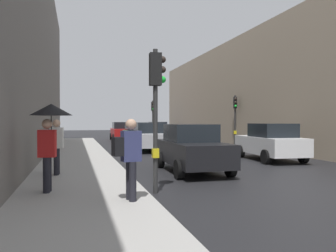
{
  "coord_description": "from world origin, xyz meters",
  "views": [
    {
      "loc": [
        -6.54,
        -8.23,
        1.89
      ],
      "look_at": [
        -1.36,
        10.37,
        1.58
      ],
      "focal_mm": 35.6,
      "sensor_mm": 36.0,
      "label": 1
    }
  ],
  "objects_px": {
    "pedestrian_with_umbrella": "(50,123)",
    "car_green_estate": "(136,133)",
    "traffic_light_near_left": "(156,94)",
    "car_blue_van": "(157,130)",
    "traffic_light_mid_street": "(235,111)",
    "traffic_light_far_median": "(153,113)",
    "pedestrian_with_grey_backpack": "(129,154)",
    "pedestrian_with_black_backpack": "(55,143)",
    "car_white_compact": "(270,142)",
    "car_red_sedan": "(122,131)",
    "car_silver_hatchback": "(149,137)",
    "car_dark_suv": "(192,148)"
  },
  "relations": [
    {
      "from": "traffic_light_near_left",
      "to": "traffic_light_mid_street",
      "type": "xyz_separation_m",
      "value": [
        9.05,
        13.34,
        -0.01
      ]
    },
    {
      "from": "pedestrian_with_umbrella",
      "to": "car_red_sedan",
      "type": "bearing_deg",
      "value": 78.32
    },
    {
      "from": "traffic_light_far_median",
      "to": "car_green_estate",
      "type": "distance_m",
      "value": 4.48
    },
    {
      "from": "traffic_light_near_left",
      "to": "car_blue_van",
      "type": "distance_m",
      "value": 29.23
    },
    {
      "from": "pedestrian_with_umbrella",
      "to": "car_green_estate",
      "type": "bearing_deg",
      "value": 73.39
    },
    {
      "from": "traffic_light_near_left",
      "to": "car_red_sedan",
      "type": "relative_size",
      "value": 0.89
    },
    {
      "from": "traffic_light_near_left",
      "to": "pedestrian_with_grey_backpack",
      "type": "relative_size",
      "value": 2.11
    },
    {
      "from": "car_blue_van",
      "to": "pedestrian_with_grey_backpack",
      "type": "relative_size",
      "value": 2.44
    },
    {
      "from": "traffic_light_near_left",
      "to": "pedestrian_with_grey_backpack",
      "type": "xyz_separation_m",
      "value": [
        -0.91,
        -1.26,
        -1.42
      ]
    },
    {
      "from": "car_dark_suv",
      "to": "car_white_compact",
      "type": "xyz_separation_m",
      "value": [
        4.81,
        2.35,
        0.0
      ]
    },
    {
      "from": "car_dark_suv",
      "to": "car_blue_van",
      "type": "bearing_deg",
      "value": 79.2
    },
    {
      "from": "traffic_light_far_median",
      "to": "car_silver_hatchback",
      "type": "height_order",
      "value": "traffic_light_far_median"
    },
    {
      "from": "traffic_light_mid_street",
      "to": "pedestrian_with_umbrella",
      "type": "relative_size",
      "value": 1.74
    },
    {
      "from": "traffic_light_far_median",
      "to": "pedestrian_with_umbrella",
      "type": "height_order",
      "value": "traffic_light_far_median"
    },
    {
      "from": "car_blue_van",
      "to": "car_white_compact",
      "type": "relative_size",
      "value": 1.0
    },
    {
      "from": "car_silver_hatchback",
      "to": "pedestrian_with_grey_backpack",
      "type": "xyz_separation_m",
      "value": [
        -3.31,
        -13.26,
        0.29
      ]
    },
    {
      "from": "traffic_light_mid_street",
      "to": "car_blue_van",
      "type": "distance_m",
      "value": 15.25
    },
    {
      "from": "traffic_light_near_left",
      "to": "car_green_estate",
      "type": "relative_size",
      "value": 0.88
    },
    {
      "from": "car_red_sedan",
      "to": "car_blue_van",
      "type": "bearing_deg",
      "value": 44.21
    },
    {
      "from": "car_silver_hatchback",
      "to": "traffic_light_mid_street",
      "type": "bearing_deg",
      "value": 11.34
    },
    {
      "from": "car_green_estate",
      "to": "car_red_sedan",
      "type": "bearing_deg",
      "value": 93.61
    },
    {
      "from": "pedestrian_with_umbrella",
      "to": "car_white_compact",
      "type": "bearing_deg",
      "value": 29.68
    },
    {
      "from": "traffic_light_far_median",
      "to": "pedestrian_with_black_backpack",
      "type": "height_order",
      "value": "traffic_light_far_median"
    },
    {
      "from": "traffic_light_far_median",
      "to": "pedestrian_with_grey_backpack",
      "type": "relative_size",
      "value": 2.11
    },
    {
      "from": "traffic_light_mid_street",
      "to": "car_white_compact",
      "type": "relative_size",
      "value": 0.86
    },
    {
      "from": "car_green_estate",
      "to": "pedestrian_with_umbrella",
      "type": "xyz_separation_m",
      "value": [
        -5.28,
        -17.71,
        0.96
      ]
    },
    {
      "from": "pedestrian_with_grey_backpack",
      "to": "traffic_light_mid_street",
      "type": "bearing_deg",
      "value": 55.7
    },
    {
      "from": "car_green_estate",
      "to": "car_white_compact",
      "type": "xyz_separation_m",
      "value": [
        4.27,
        -12.26,
        0.0
      ]
    },
    {
      "from": "car_white_compact",
      "to": "pedestrian_with_grey_backpack",
      "type": "bearing_deg",
      "value": -139.0
    },
    {
      "from": "car_red_sedan",
      "to": "pedestrian_with_grey_backpack",
      "type": "height_order",
      "value": "pedestrian_with_grey_backpack"
    },
    {
      "from": "car_blue_van",
      "to": "car_silver_hatchback",
      "type": "distance_m",
      "value": 16.95
    },
    {
      "from": "car_dark_suv",
      "to": "pedestrian_with_black_backpack",
      "type": "relative_size",
      "value": 2.4
    },
    {
      "from": "traffic_light_near_left",
      "to": "pedestrian_with_grey_backpack",
      "type": "height_order",
      "value": "traffic_light_near_left"
    },
    {
      "from": "traffic_light_near_left",
      "to": "traffic_light_far_median",
      "type": "relative_size",
      "value": 1.0
    },
    {
      "from": "traffic_light_far_median",
      "to": "car_blue_van",
      "type": "relative_size",
      "value": 0.86
    },
    {
      "from": "pedestrian_with_umbrella",
      "to": "pedestrian_with_grey_backpack",
      "type": "height_order",
      "value": "pedestrian_with_umbrella"
    },
    {
      "from": "traffic_light_far_median",
      "to": "pedestrian_with_umbrella",
      "type": "bearing_deg",
      "value": -109.29
    },
    {
      "from": "car_green_estate",
      "to": "pedestrian_with_black_backpack",
      "type": "bearing_deg",
      "value": -109.5
    },
    {
      "from": "pedestrian_with_umbrella",
      "to": "pedestrian_with_grey_backpack",
      "type": "xyz_separation_m",
      "value": [
        1.71,
        -1.38,
        -0.68
      ]
    },
    {
      "from": "traffic_light_far_median",
      "to": "car_blue_van",
      "type": "distance_m",
      "value": 7.49
    },
    {
      "from": "traffic_light_far_median",
      "to": "pedestrian_with_black_backpack",
      "type": "bearing_deg",
      "value": -111.93
    },
    {
      "from": "car_white_compact",
      "to": "pedestrian_with_grey_backpack",
      "type": "xyz_separation_m",
      "value": [
        -7.84,
        -6.82,
        0.29
      ]
    },
    {
      "from": "traffic_light_far_median",
      "to": "car_silver_hatchback",
      "type": "relative_size",
      "value": 0.88
    },
    {
      "from": "car_dark_suv",
      "to": "traffic_light_far_median",
      "type": "bearing_deg",
      "value": 81.55
    },
    {
      "from": "car_white_compact",
      "to": "pedestrian_with_black_backpack",
      "type": "bearing_deg",
      "value": -163.97
    },
    {
      "from": "car_silver_hatchback",
      "to": "car_green_estate",
      "type": "bearing_deg",
      "value": 87.4
    },
    {
      "from": "car_red_sedan",
      "to": "pedestrian_with_black_backpack",
      "type": "height_order",
      "value": "pedestrian_with_black_backpack"
    },
    {
      "from": "car_red_sedan",
      "to": "pedestrian_with_grey_backpack",
      "type": "distance_m",
      "value": 25.3
    },
    {
      "from": "traffic_light_near_left",
      "to": "traffic_light_far_median",
      "type": "xyz_separation_m",
      "value": [
        4.82,
        21.36,
        -0.0
      ]
    },
    {
      "from": "traffic_light_near_left",
      "to": "pedestrian_with_grey_backpack",
      "type": "bearing_deg",
      "value": -125.85
    }
  ]
}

